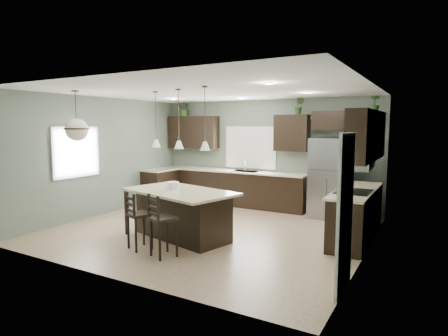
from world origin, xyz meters
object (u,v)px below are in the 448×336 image
serving_dish (173,186)px  bar_stool_center (140,221)px  refrigerator (331,178)px  plant_back_left (185,109)px  bar_stool_right (163,225)px  kitchen_island (180,215)px

serving_dish → bar_stool_center: size_ratio=0.24×
refrigerator → plant_back_left: bearing=176.5°
refrigerator → plant_back_left: size_ratio=4.23×
refrigerator → bar_stool_center: bearing=-120.7°
bar_stool_right → plant_back_left: bearing=143.6°
refrigerator → bar_stool_right: 4.35m
refrigerator → kitchen_island: (-2.06, -3.05, -0.46)m
refrigerator → bar_stool_right: refrigerator is taller
bar_stool_center → plant_back_left: (-1.98, 4.14, 2.12)m
serving_dish → bar_stool_right: (0.55, -0.98, -0.47)m
serving_dish → refrigerator: bearing=53.1°
kitchen_island → bar_stool_right: bar_stool_right is taller
kitchen_island → bar_stool_center: size_ratio=2.10×
bar_stool_center → plant_back_left: plant_back_left is taller
refrigerator → plant_back_left: plant_back_left is taller
kitchen_island → bar_stool_center: (-0.24, -0.83, 0.04)m
kitchen_island → serving_dish: size_ratio=8.79×
kitchen_island → refrigerator: bearing=70.1°
bar_stool_right → plant_back_left: size_ratio=2.38×
kitchen_island → serving_dish: 0.57m
refrigerator → serving_dish: refrigerator is taller
bar_stool_right → kitchen_island: bearing=133.2°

